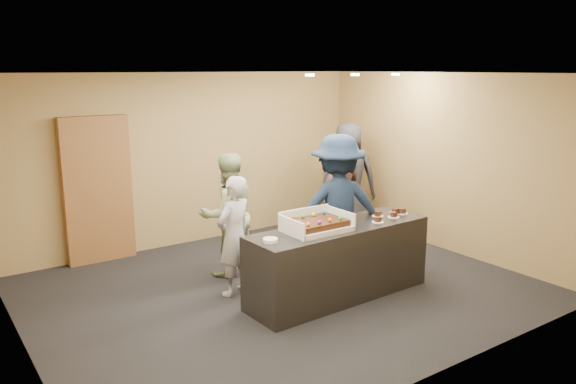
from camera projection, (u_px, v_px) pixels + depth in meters
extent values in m
plane|color=black|center=(282.00, 289.00, 7.18)|extent=(6.00, 6.00, 0.00)
plane|color=silver|center=(281.00, 73.00, 6.59)|extent=(6.00, 6.00, 0.00)
cube|color=#9A7F4A|center=(193.00, 159.00, 8.89)|extent=(6.00, 0.04, 2.70)
cube|color=#9A7F4A|center=(443.00, 234.00, 4.89)|extent=(6.00, 0.04, 2.70)
cube|color=#9A7F4A|center=(15.00, 223.00, 5.21)|extent=(0.04, 5.00, 2.70)
cube|color=#9A7F4A|center=(444.00, 162.00, 8.56)|extent=(0.04, 5.00, 2.70)
cube|color=black|center=(339.00, 262.00, 6.85)|extent=(2.42, 0.77, 0.90)
cube|color=brown|center=(98.00, 190.00, 8.02)|extent=(0.96, 0.15, 2.11)
cube|color=white|center=(317.00, 228.00, 6.55)|extent=(0.73, 0.51, 0.06)
cube|color=white|center=(291.00, 228.00, 6.33)|extent=(0.02, 0.51, 0.20)
cube|color=white|center=(341.00, 218.00, 6.74)|extent=(0.02, 0.51, 0.20)
cube|color=white|center=(304.00, 217.00, 6.74)|extent=(0.73, 0.02, 0.22)
cube|color=#33150B|center=(317.00, 223.00, 6.54)|extent=(0.65, 0.44, 0.07)
sphere|color=red|center=(292.00, 218.00, 6.52)|extent=(0.05, 0.05, 0.05)
sphere|color=green|center=(303.00, 216.00, 6.60)|extent=(0.05, 0.05, 0.05)
sphere|color=yellow|center=(314.00, 214.00, 6.69)|extent=(0.05, 0.05, 0.05)
sphere|color=blue|center=(324.00, 213.00, 6.78)|extent=(0.05, 0.05, 0.05)
sphere|color=orange|center=(308.00, 224.00, 6.27)|extent=(0.05, 0.05, 0.05)
sphere|color=#AD25AA|center=(319.00, 222.00, 6.35)|extent=(0.05, 0.05, 0.05)
sphere|color=orange|center=(330.00, 220.00, 6.44)|extent=(0.05, 0.05, 0.05)
sphere|color=green|center=(340.00, 218.00, 6.53)|extent=(0.05, 0.05, 0.05)
cylinder|color=white|center=(270.00, 240.00, 6.13)|extent=(0.17, 0.17, 0.04)
cylinder|color=white|center=(378.00, 222.00, 6.92)|extent=(0.15, 0.15, 0.01)
cube|color=#33150B|center=(378.00, 219.00, 6.91)|extent=(0.07, 0.06, 0.06)
cylinder|color=white|center=(378.00, 216.00, 7.20)|extent=(0.15, 0.15, 0.01)
cube|color=#33150B|center=(378.00, 213.00, 7.19)|extent=(0.07, 0.06, 0.06)
cylinder|color=white|center=(394.00, 217.00, 7.15)|extent=(0.15, 0.15, 0.01)
cube|color=#33150B|center=(394.00, 215.00, 7.14)|extent=(0.07, 0.06, 0.06)
cylinder|color=white|center=(395.00, 213.00, 7.34)|extent=(0.15, 0.15, 0.01)
cube|color=#33150B|center=(396.00, 211.00, 7.33)|extent=(0.07, 0.06, 0.06)
cylinder|color=white|center=(402.00, 213.00, 7.33)|extent=(0.15, 0.15, 0.01)
cube|color=#33150B|center=(403.00, 211.00, 7.32)|extent=(0.07, 0.06, 0.06)
imported|color=#A7A7AC|center=(234.00, 236.00, 6.87)|extent=(0.63, 0.52, 1.50)
imported|color=#90A373|center=(228.00, 215.00, 7.53)|extent=(0.86, 0.69, 1.67)
imported|color=#15223B|center=(338.00, 209.00, 7.29)|extent=(1.44, 1.16, 1.94)
imported|color=brown|center=(340.00, 197.00, 8.37)|extent=(1.12, 0.77, 1.77)
imported|color=#232429|center=(348.00, 180.00, 9.26)|extent=(1.11, 1.05, 1.91)
cylinder|color=#FFEAC6|center=(310.00, 75.00, 7.45)|extent=(0.12, 0.12, 0.03)
cylinder|color=#FFEAC6|center=(355.00, 75.00, 7.90)|extent=(0.12, 0.12, 0.03)
cylinder|color=#FFEAC6|center=(396.00, 74.00, 8.34)|extent=(0.12, 0.12, 0.03)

